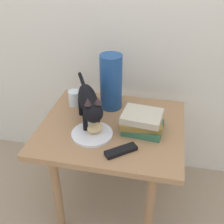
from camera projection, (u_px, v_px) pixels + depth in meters
name	position (u px, v px, depth m)	size (l,w,h in m)	color
ground_plane	(112.00, 201.00, 1.76)	(6.00, 6.00, 0.00)	gray
back_panel	(129.00, 0.00, 1.53)	(4.00, 0.04, 2.20)	silver
side_table	(112.00, 138.00, 1.50)	(0.72, 0.63, 0.58)	#9E724C
plate	(92.00, 134.00, 1.38)	(0.20, 0.20, 0.01)	white
bread_roll	(95.00, 128.00, 1.37)	(0.08, 0.06, 0.05)	#E0BC7A
cat	(89.00, 102.00, 1.38)	(0.24, 0.44, 0.23)	black
book_stack	(142.00, 122.00, 1.39)	(0.21, 0.17, 0.10)	#336B4C
green_vase	(111.00, 82.00, 1.52)	(0.12, 0.12, 0.31)	navy
candle_jar	(75.00, 99.00, 1.60)	(0.07, 0.07, 0.08)	silver
tv_remote	(121.00, 151.00, 1.27)	(0.15, 0.04, 0.02)	black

